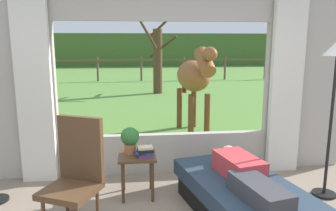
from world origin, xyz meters
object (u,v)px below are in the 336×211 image
object	(u,v)px
horse	(194,77)
recliner_sofa	(242,199)
reclining_person	(245,174)
potted_plant	(130,139)
floor_lamp_right	(336,72)
rocking_chair	(76,176)
side_table	(137,162)
pasture_tree	(158,59)
book_stack	(145,151)

from	to	relation	value
horse	recliner_sofa	bearing A→B (deg)	81.57
reclining_person	horse	size ratio (longest dim) A/B	0.79
recliner_sofa	potted_plant	size ratio (longest dim) A/B	5.80
floor_lamp_right	horse	size ratio (longest dim) A/B	1.03
rocking_chair	side_table	world-z (taller)	rocking_chair
rocking_chair	pasture_tree	world-z (taller)	pasture_tree
pasture_tree	potted_plant	bearing A→B (deg)	-96.91
side_table	floor_lamp_right	size ratio (longest dim) A/B	0.28
recliner_sofa	book_stack	world-z (taller)	book_stack
potted_plant	book_stack	distance (m)	0.25
recliner_sofa	reclining_person	world-z (taller)	reclining_person
side_table	book_stack	bearing A→B (deg)	-33.88
reclining_person	pasture_tree	size ratio (longest dim) A/B	0.53
book_stack	horse	size ratio (longest dim) A/B	0.12
recliner_sofa	rocking_chair	world-z (taller)	rocking_chair
book_stack	pasture_tree	size ratio (longest dim) A/B	0.08
horse	pasture_tree	bearing A→B (deg)	-93.67
recliner_sofa	horse	size ratio (longest dim) A/B	1.02
potted_plant	side_table	bearing A→B (deg)	-36.87
rocking_chair	side_table	xyz separation A→B (m)	(0.61, 0.63, -0.12)
rocking_chair	side_table	size ratio (longest dim) A/B	2.15
side_table	potted_plant	world-z (taller)	potted_plant
recliner_sofa	floor_lamp_right	distance (m)	1.79
recliner_sofa	reclining_person	distance (m)	0.31
pasture_tree	book_stack	bearing A→B (deg)	-95.58
potted_plant	pasture_tree	xyz separation A→B (m)	(0.95, 7.82, 0.53)
floor_lamp_right	potted_plant	bearing A→B (deg)	172.87
book_stack	reclining_person	bearing A→B (deg)	-32.72
pasture_tree	floor_lamp_right	bearing A→B (deg)	-80.29
reclining_person	book_stack	distance (m)	1.17
rocking_chair	floor_lamp_right	world-z (taller)	floor_lamp_right
potted_plant	floor_lamp_right	size ratio (longest dim) A/B	0.17
potted_plant	pasture_tree	world-z (taller)	pasture_tree
side_table	potted_plant	size ratio (longest dim) A/B	1.63
rocking_chair	book_stack	world-z (taller)	rocking_chair
rocking_chair	horse	xyz separation A→B (m)	(1.77, 3.19, 0.61)
potted_plant	book_stack	xyz separation A→B (m)	(0.17, -0.12, -0.13)
floor_lamp_right	pasture_tree	bearing A→B (deg)	99.71
side_table	reclining_person	bearing A→B (deg)	-32.82
rocking_chair	book_stack	distance (m)	0.90
horse	potted_plant	bearing A→B (deg)	56.74
side_table	book_stack	world-z (taller)	book_stack
potted_plant	pasture_tree	size ratio (longest dim) A/B	0.12
recliner_sofa	horse	bearing A→B (deg)	75.64
side_table	horse	world-z (taller)	horse
potted_plant	horse	size ratio (longest dim) A/B	0.18
side_table	floor_lamp_right	bearing A→B (deg)	-5.87
potted_plant	book_stack	world-z (taller)	potted_plant
side_table	floor_lamp_right	distance (m)	2.51
reclining_person	pasture_tree	distance (m)	8.60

